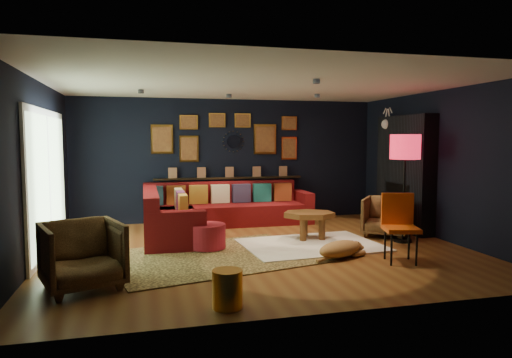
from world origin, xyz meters
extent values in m
plane|color=brown|center=(0.00, 0.00, 0.00)|extent=(6.50, 6.50, 0.00)
plane|color=black|center=(0.00, 2.75, 1.30)|extent=(6.50, 0.00, 6.50)
plane|color=black|center=(0.00, -2.75, 1.30)|extent=(6.50, 0.00, 6.50)
plane|color=black|center=(-3.25, 0.00, 1.30)|extent=(0.00, 5.50, 5.50)
plane|color=black|center=(3.25, 0.00, 1.30)|extent=(0.00, 5.50, 5.50)
plane|color=beige|center=(0.00, 0.00, 2.60)|extent=(6.50, 6.50, 0.00)
cube|color=maroon|center=(-0.20, 2.25, 0.21)|extent=(3.20, 0.95, 0.42)
cube|color=maroon|center=(-0.20, 2.60, 0.63)|extent=(3.20, 0.24, 0.46)
cube|color=maroon|center=(1.50, 2.25, 0.32)|extent=(0.22, 0.95, 0.64)
cube|color=maroon|center=(-1.32, 1.15, 0.21)|extent=(0.95, 2.20, 0.42)
cube|color=maroon|center=(-1.68, 1.15, 0.63)|extent=(0.24, 2.20, 0.46)
cube|color=maroon|center=(-1.32, 0.15, 0.32)|extent=(0.95, 0.22, 0.64)
cube|color=#274C5B|center=(-1.60, 2.40, 0.62)|extent=(0.38, 0.14, 0.38)
cube|color=brown|center=(-1.15, 2.40, 0.62)|extent=(0.38, 0.14, 0.38)
cube|color=#A17022|center=(-0.70, 2.40, 0.62)|extent=(0.38, 0.14, 0.38)
cube|color=beige|center=(-0.25, 2.40, 0.62)|extent=(0.38, 0.14, 0.38)
cube|color=#383254|center=(0.20, 2.40, 0.62)|extent=(0.38, 0.14, 0.38)
cube|color=#186362|center=(0.65, 2.40, 0.62)|extent=(0.38, 0.14, 0.38)
cube|color=brown|center=(1.10, 2.40, 0.62)|extent=(0.38, 0.14, 0.38)
cube|color=tan|center=(-1.15, 1.85, 0.62)|extent=(0.14, 0.38, 0.38)
cube|color=#632A5A|center=(-1.15, 1.35, 0.62)|extent=(0.14, 0.38, 0.38)
cube|color=gold|center=(-1.15, 0.85, 0.62)|extent=(0.14, 0.38, 0.38)
cube|color=black|center=(0.00, 2.68, 0.92)|extent=(3.20, 0.12, 0.04)
cube|color=gold|center=(-1.40, 2.72, 1.75)|extent=(0.45, 0.03, 0.60)
cube|color=#96602E|center=(-1.40, 2.70, 1.75)|extent=(0.38, 0.01, 0.51)
cube|color=gold|center=(-0.85, 2.72, 1.55)|extent=(0.40, 0.03, 0.55)
cube|color=#96602E|center=(-0.85, 2.70, 1.55)|extent=(0.34, 0.01, 0.47)
cube|color=gold|center=(-0.85, 2.72, 2.10)|extent=(0.38, 0.03, 0.30)
cube|color=#96602E|center=(-0.85, 2.70, 2.10)|extent=(0.32, 0.01, 0.25)
cube|color=gold|center=(0.80, 2.72, 1.75)|extent=(0.50, 0.03, 0.65)
cube|color=#96602E|center=(0.80, 2.70, 1.75)|extent=(0.42, 0.01, 0.55)
cube|color=gold|center=(1.35, 2.72, 1.55)|extent=(0.35, 0.03, 0.50)
cube|color=#96602E|center=(1.35, 2.70, 1.55)|extent=(0.30, 0.01, 0.42)
cube|color=gold|center=(1.35, 2.72, 2.10)|extent=(0.35, 0.03, 0.30)
cube|color=#96602E|center=(1.35, 2.70, 2.10)|extent=(0.30, 0.01, 0.25)
cube|color=gold|center=(-0.25, 2.72, 2.15)|extent=(0.35, 0.03, 0.30)
cube|color=#96602E|center=(-0.25, 2.70, 2.15)|extent=(0.30, 0.01, 0.25)
cube|color=gold|center=(0.30, 2.72, 2.15)|extent=(0.35, 0.03, 0.30)
cube|color=#96602E|center=(0.30, 2.70, 2.15)|extent=(0.30, 0.01, 0.25)
cylinder|color=silver|center=(0.10, 2.72, 1.70)|extent=(0.28, 0.03, 0.28)
cone|color=gold|center=(0.32, 2.72, 1.70)|extent=(0.03, 0.16, 0.03)
cone|color=gold|center=(0.30, 2.72, 1.78)|extent=(0.04, 0.16, 0.04)
cone|color=gold|center=(0.26, 2.72, 1.86)|extent=(0.04, 0.16, 0.04)
cone|color=gold|center=(0.18, 2.72, 1.90)|extent=(0.04, 0.16, 0.04)
cone|color=gold|center=(0.10, 2.72, 1.92)|extent=(0.03, 0.16, 0.03)
cone|color=gold|center=(0.02, 2.72, 1.90)|extent=(0.04, 0.16, 0.04)
cone|color=gold|center=(-0.06, 2.72, 1.86)|extent=(0.04, 0.16, 0.04)
cone|color=gold|center=(-0.10, 2.72, 1.78)|extent=(0.04, 0.16, 0.04)
cone|color=gold|center=(-0.12, 2.72, 1.70)|extent=(0.03, 0.16, 0.03)
cone|color=gold|center=(-0.10, 2.72, 1.62)|extent=(0.04, 0.16, 0.04)
cone|color=gold|center=(-0.06, 2.72, 1.54)|extent=(0.04, 0.16, 0.04)
cone|color=gold|center=(0.02, 2.72, 1.50)|extent=(0.04, 0.16, 0.04)
cone|color=gold|center=(0.10, 2.72, 1.48)|extent=(0.03, 0.16, 0.03)
cone|color=gold|center=(0.18, 2.72, 1.50)|extent=(0.04, 0.16, 0.04)
cone|color=gold|center=(0.26, 2.72, 1.54)|extent=(0.04, 0.16, 0.04)
cone|color=gold|center=(0.30, 2.72, 1.62)|extent=(0.04, 0.16, 0.04)
cube|color=black|center=(3.10, 0.90, 1.10)|extent=(0.30, 1.60, 2.20)
cube|color=black|center=(3.04, 0.90, 0.45)|extent=(0.20, 0.80, 0.90)
cone|color=white|center=(3.19, 1.40, 2.05)|extent=(0.35, 0.28, 0.28)
sphere|color=white|center=(2.97, 1.40, 2.05)|extent=(0.20, 0.20, 0.20)
cylinder|color=white|center=(2.99, 1.34, 2.22)|extent=(0.02, 0.10, 0.28)
cylinder|color=white|center=(2.99, 1.46, 2.22)|extent=(0.02, 0.10, 0.28)
cube|color=white|center=(-3.22, 0.60, 1.10)|extent=(0.04, 2.80, 2.20)
cube|color=#A1C395|center=(-3.20, 0.60, 1.10)|extent=(0.01, 2.60, 2.00)
cube|color=white|center=(-3.19, 0.60, 1.10)|extent=(0.02, 0.06, 2.00)
cylinder|color=black|center=(-1.80, 1.20, 2.56)|extent=(0.10, 0.10, 0.06)
cylinder|color=black|center=(-0.20, 1.60, 2.56)|extent=(0.10, 0.10, 0.06)
cylinder|color=black|center=(1.40, 1.20, 2.56)|extent=(0.10, 0.10, 0.06)
cylinder|color=black|center=(0.60, -0.80, 2.56)|extent=(0.10, 0.10, 0.06)
cube|color=white|center=(0.86, 0.03, 0.01)|extent=(2.31, 1.76, 0.03)
cube|color=tan|center=(-0.80, -0.30, 0.01)|extent=(3.32, 2.70, 0.02)
cylinder|color=brown|center=(0.83, 0.32, 0.21)|extent=(0.11, 0.11, 0.37)
cylinder|color=brown|center=(1.17, 0.32, 0.21)|extent=(0.11, 0.11, 0.37)
cylinder|color=brown|center=(1.00, 0.72, 0.21)|extent=(0.11, 0.11, 0.37)
cylinder|color=maroon|center=(-0.82, 0.20, 0.22)|extent=(0.58, 0.58, 0.38)
imported|color=#A1703B|center=(-2.50, -1.34, 0.44)|extent=(1.07, 1.04, 0.88)
imported|color=#A1703B|center=(2.45, 0.44, 0.39)|extent=(1.03, 1.02, 0.78)
cylinder|color=gold|center=(-0.97, -2.35, 0.20)|extent=(0.32, 0.32, 0.40)
cylinder|color=black|center=(1.53, -1.34, 0.24)|extent=(0.03, 0.03, 0.48)
cylinder|color=black|center=(1.86, -1.43, 0.24)|extent=(0.03, 0.03, 0.48)
cylinder|color=black|center=(1.62, -1.01, 0.24)|extent=(0.03, 0.03, 0.48)
cylinder|color=black|center=(1.95, -1.10, 0.24)|extent=(0.03, 0.03, 0.48)
cube|color=#D34F12|center=(1.74, -1.22, 0.48)|extent=(0.56, 0.56, 0.06)
cube|color=#D34F12|center=(1.79, -1.02, 0.74)|extent=(0.46, 0.17, 0.46)
cylinder|color=black|center=(2.50, -0.05, 0.02)|extent=(0.31, 0.31, 0.04)
cylinder|color=black|center=(2.50, -0.05, 0.78)|extent=(0.04, 0.04, 1.47)
cylinder|color=red|center=(2.50, -0.05, 1.62)|extent=(0.50, 0.50, 0.42)
camera|label=1|loc=(-1.79, -6.90, 1.75)|focal=32.00mm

